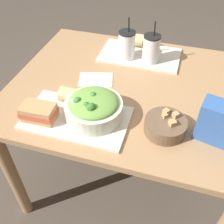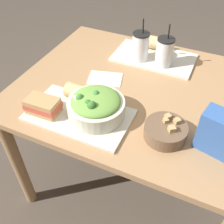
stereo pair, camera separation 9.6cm
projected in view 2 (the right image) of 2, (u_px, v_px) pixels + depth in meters
The scene contains 13 objects.
ground_plane at pixel (131, 177), 1.71m from camera, with size 12.00×12.00×0.00m, color #4C4238.
dining_table at pixel (137, 105), 1.28m from camera, with size 1.12×0.90×0.74m.
tray_near at pixel (79, 115), 1.07m from camera, with size 0.42×0.24×0.01m.
tray_far at pixel (154, 58), 1.39m from camera, with size 0.42×0.24×0.01m.
salad_bowl at pixel (96, 106), 1.03m from camera, with size 0.23×0.23×0.11m.
soup_bowl at pixel (166, 131), 0.97m from camera, with size 0.16×0.16×0.08m.
sandwich_near at pixel (43, 106), 1.05m from camera, with size 0.14×0.09×0.06m.
baguette_near at pixel (81, 93), 1.11m from camera, with size 0.13×0.07×0.07m.
baguette_far at pixel (157, 43), 1.42m from camera, with size 0.09×0.07×0.07m.
drink_cup_dark at pixel (140, 47), 1.32m from camera, with size 0.09×0.09×0.22m.
drink_cup_red at pixel (164, 53), 1.29m from camera, with size 0.09×0.09×0.22m.
chip_bag at pixel (222, 134), 0.89m from camera, with size 0.17×0.11×0.16m.
napkin_folded at pixel (105, 79), 1.26m from camera, with size 0.18×0.15×0.00m.
Camera 2 is at (0.28, -0.92, 1.48)m, focal length 42.00 mm.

